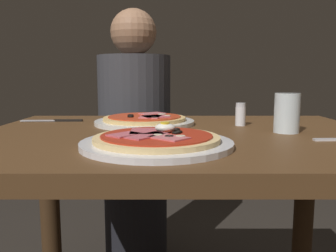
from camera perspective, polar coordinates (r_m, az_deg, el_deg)
name	(u,v)px	position (r m, az deg, el deg)	size (l,w,h in m)	color
dining_table	(181,182)	(0.93, 2.09, -9.12)	(1.05, 0.77, 0.75)	brown
pizza_foreground	(157,141)	(0.72, -1.79, -2.45)	(0.32, 0.32, 0.05)	white
pizza_across_left	(145,120)	(1.06, -3.75, 0.91)	(0.30, 0.30, 0.03)	white
water_glass_near	(287,116)	(0.95, 18.89, 1.61)	(0.06, 0.06, 0.10)	silver
knife	(57,120)	(1.18, -17.74, 0.87)	(0.20, 0.03, 0.01)	silver
salt_shaker	(241,114)	(1.04, 11.84, 1.86)	(0.03, 0.03, 0.07)	white
diner_person	(136,149)	(1.59, -5.34, -3.84)	(0.32, 0.32, 1.18)	black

